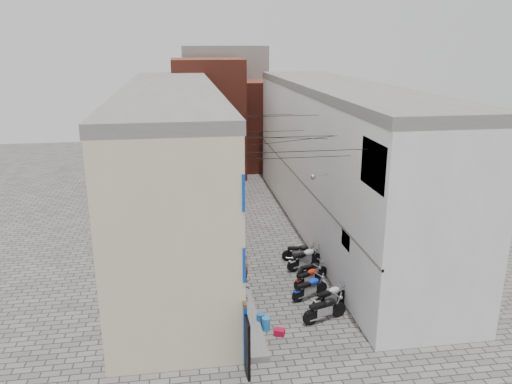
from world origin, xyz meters
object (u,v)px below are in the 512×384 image
motorcycle_d (309,276)px  person_b (245,285)px  red_crate (279,332)px  motorcycle_b (330,296)px  motorcycle_c (310,287)px  water_jug_far (260,319)px  motorcycle_e (312,269)px  motorcycle_f (305,257)px  motorcycle_a (325,308)px  water_jug_near (266,324)px  motorcycle_g (300,251)px  person_a (246,268)px

motorcycle_d → person_b: size_ratio=1.19×
person_b → red_crate: size_ratio=3.56×
motorcycle_b → red_crate: (-2.66, -1.81, -0.44)m
motorcycle_c → water_jug_far: 3.28m
motorcycle_e → motorcycle_f: bearing=169.7°
motorcycle_a → motorcycle_f: (0.43, 5.09, 0.02)m
motorcycle_e → person_b: size_ratio=1.13×
motorcycle_d → motorcycle_e: bearing=128.0°
red_crate → motorcycle_a: bearing=20.5°
motorcycle_b → water_jug_near: size_ratio=3.62×
water_jug_far → person_b: bearing=103.9°
motorcycle_a → motorcycle_e: size_ratio=1.23×
motorcycle_b → motorcycle_d: bearing=168.6°
motorcycle_c → motorcycle_g: 4.10m
motorcycle_b → water_jug_far: motorcycle_b is taller
motorcycle_a → motorcycle_c: 2.00m
motorcycle_c → motorcycle_d: motorcycle_c is taller
water_jug_near → motorcycle_f: bearing=60.9°
motorcycle_e → motorcycle_g: motorcycle_g is taller
red_crate → motorcycle_f: bearing=66.6°
motorcycle_a → motorcycle_c: size_ratio=1.06×
motorcycle_d → motorcycle_a: bearing=-29.2°
motorcycle_e → water_jug_far: size_ratio=3.22×
motorcycle_c → motorcycle_d: size_ratio=1.09×
motorcycle_g → water_jug_far: (-3.13, -6.00, -0.29)m
motorcycle_d → motorcycle_f: 1.99m
motorcycle_c → person_b: (-3.06, -0.19, 0.43)m
motorcycle_b → person_b: 3.84m
motorcycle_d → person_a: 3.10m
motorcycle_b → water_jug_near: 3.42m
motorcycle_c → water_jug_near: motorcycle_c is taller
motorcycle_a → person_b: 3.68m
motorcycle_b → red_crate: 3.25m
motorcycle_f → red_crate: bearing=-45.6°
motorcycle_c → water_jug_near: bearing=-70.4°
motorcycle_b → water_jug_far: 3.45m
motorcycle_d → motorcycle_g: size_ratio=0.94×
motorcycle_a → motorcycle_d: 3.13m
motorcycle_c → water_jug_far: motorcycle_c is taller
person_b → motorcycle_e: bearing=-29.5°
person_a → person_b: bearing=168.9°
person_b → water_jug_far: size_ratio=2.86×
motorcycle_a → person_a: (-2.90, 3.59, 0.38)m
motorcycle_a → motorcycle_b: 1.16m
motorcycle_f → red_crate: (-2.54, -5.88, -0.50)m
motorcycle_e → person_a: person_a is taller
motorcycle_e → motorcycle_f: motorcycle_f is taller
motorcycle_a → motorcycle_g: 6.07m
motorcycle_a → motorcycle_d: (0.13, 3.13, -0.08)m
motorcycle_d → person_a: bearing=-125.6°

